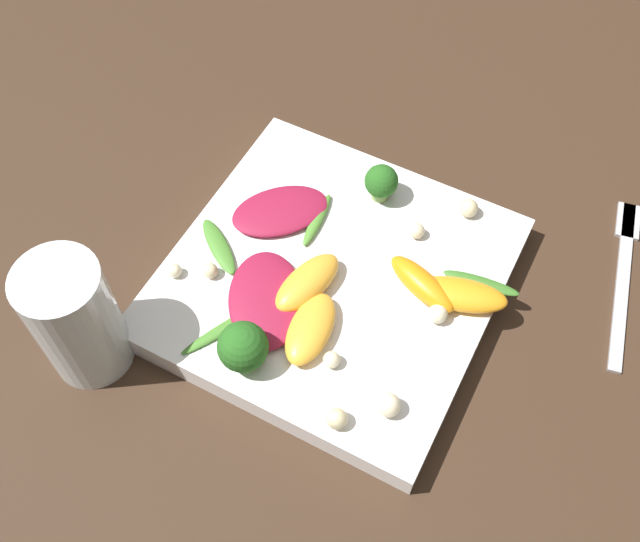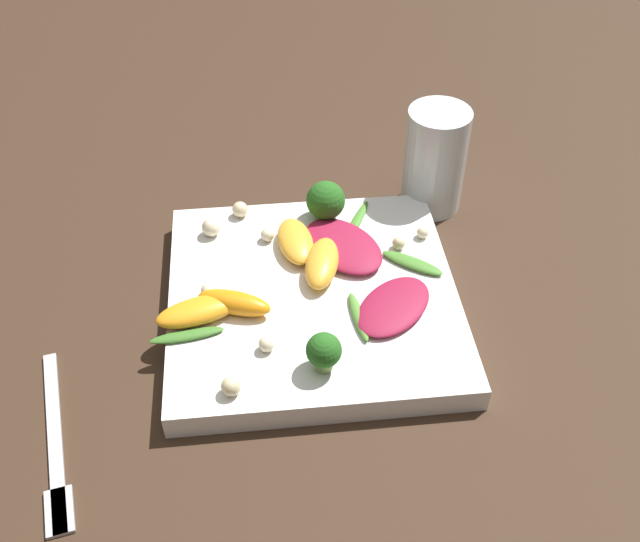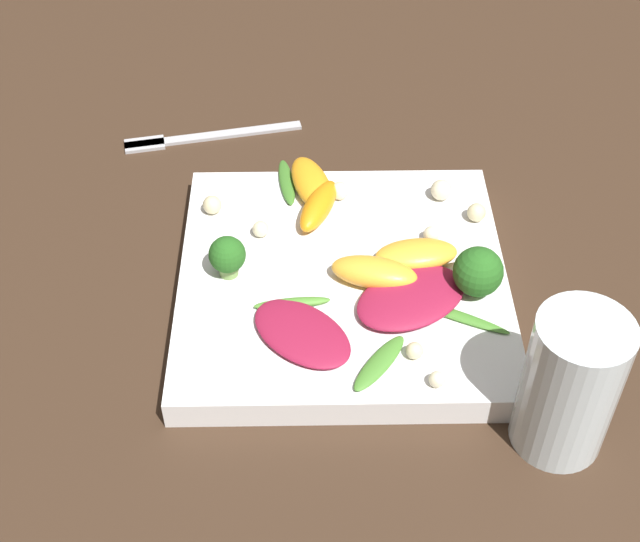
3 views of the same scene
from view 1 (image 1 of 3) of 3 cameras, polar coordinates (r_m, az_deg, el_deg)
name	(u,v)px [view 1 (image 1 of 3)]	position (r m, az deg, el deg)	size (l,w,h in m)	color
ground_plane	(332,288)	(0.66, 0.95, -1.31)	(2.40, 2.40, 0.00)	#382619
plate	(333,281)	(0.65, 0.96, -0.73)	(0.27, 0.27, 0.02)	white
drinking_glass	(76,319)	(0.60, -18.09, -3.51)	(0.07, 0.07, 0.12)	silver
fork	(625,263)	(0.72, 22.20, 0.59)	(0.18, 0.05, 0.01)	#B2B2B7
radicchio_leaf_0	(266,299)	(0.62, -4.15, -2.18)	(0.11, 0.10, 0.01)	maroon
radicchio_leaf_1	(280,211)	(0.67, -3.05, 4.60)	(0.10, 0.10, 0.01)	maroon
orange_segment_0	(310,329)	(0.60, -0.73, -4.42)	(0.07, 0.04, 0.02)	#FCAD33
orange_segment_1	(459,295)	(0.62, 10.58, -1.77)	(0.05, 0.08, 0.02)	orange
orange_segment_2	(307,283)	(0.62, -0.97, -0.89)	(0.08, 0.05, 0.02)	#FCAD33
orange_segment_3	(422,284)	(0.62, 7.77, -0.98)	(0.05, 0.07, 0.02)	orange
broccoli_floret_0	(243,347)	(0.58, -5.89, -5.78)	(0.04, 0.04, 0.04)	#7A9E51
broccoli_floret_1	(378,181)	(0.67, 4.47, 6.85)	(0.03, 0.03, 0.04)	#7A9E51
arugula_sprig_0	(219,246)	(0.65, -7.71, 1.88)	(0.05, 0.06, 0.01)	#47842D
arugula_sprig_1	(317,220)	(0.66, -0.23, 3.94)	(0.06, 0.02, 0.01)	#518E33
arugula_sprig_2	(481,283)	(0.64, 12.17, -0.90)	(0.02, 0.07, 0.01)	#3D7528
arugula_sprig_3	(229,325)	(0.61, -6.94, -4.13)	(0.08, 0.05, 0.00)	#47842D
macadamia_nut_0	(337,419)	(0.57, 1.29, -11.19)	(0.02, 0.02, 0.02)	beige
macadamia_nut_1	(174,271)	(0.64, -11.03, 0.02)	(0.01, 0.01, 0.01)	beige
macadamia_nut_2	(417,231)	(0.66, 7.38, 3.06)	(0.01, 0.01, 0.01)	beige
macadamia_nut_3	(469,208)	(0.68, 11.27, 4.72)	(0.02, 0.02, 0.02)	beige
macadamia_nut_4	(332,360)	(0.59, 0.89, -6.77)	(0.01, 0.01, 0.01)	beige
macadamia_nut_5	(389,405)	(0.57, 5.26, -10.14)	(0.02, 0.02, 0.02)	beige
macadamia_nut_6	(438,313)	(0.61, 9.00, -3.18)	(0.02, 0.02, 0.02)	beige
macadamia_nut_7	(210,271)	(0.64, -8.36, 0.03)	(0.01, 0.01, 0.01)	beige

